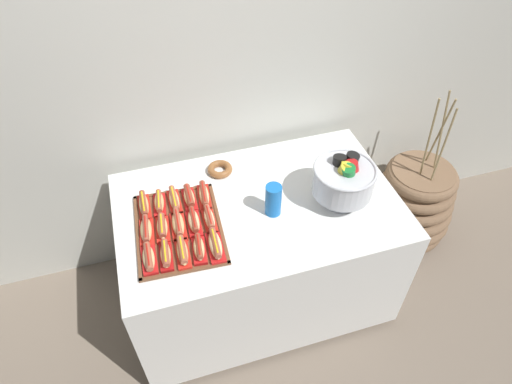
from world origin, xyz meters
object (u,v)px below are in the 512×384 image
object	(u,v)px
hot_dog_12	(174,200)
cup_stack	(273,200)
punch_bowl	(344,179)
hot_dog_1	(166,255)
hot_dog_14	(204,195)
buffet_table	(258,250)
hot_dog_8	(194,222)
hot_dog_4	(215,245)
hot_dog_10	(144,205)
floor_vase	(412,202)
hot_dog_6	(162,227)
hot_dog_2	(182,252)
hot_dog_9	(209,219)
hot_dog_5	(146,230)
serving_tray	(179,229)
hot_dog_0	(149,258)
hot_dog_3	(199,249)
donut	(220,169)
hot_dog_7	(178,224)
hot_dog_11	(159,203)
hot_dog_13	(189,197)

from	to	relation	value
hot_dog_12	cup_stack	xyz separation A→B (m)	(0.46, -0.19, 0.05)
cup_stack	punch_bowl	bearing A→B (deg)	-2.99
hot_dog_1	hot_dog_14	bearing A→B (deg)	52.57
buffet_table	hot_dog_8	distance (m)	0.54
hot_dog_4	hot_dog_8	bearing A→B (deg)	111.30
hot_dog_8	hot_dog_10	xyz separation A→B (m)	(-0.22, 0.18, -0.00)
floor_vase	hot_dog_14	distance (m)	1.51
hot_dog_1	hot_dog_6	size ratio (longest dim) A/B	0.99
hot_dog_2	punch_bowl	bearing A→B (deg)	8.36
floor_vase	punch_bowl	xyz separation A→B (m)	(-0.74, -0.28, 0.67)
hot_dog_9	hot_dog_14	bearing A→B (deg)	86.86
hot_dog_1	hot_dog_9	distance (m)	0.28
hot_dog_4	cup_stack	distance (m)	0.36
hot_dog_4	hot_dog_5	distance (m)	0.34
serving_tray	hot_dog_0	bearing A→B (deg)	-135.42
floor_vase	hot_dog_5	bearing A→B (deg)	-172.45
hot_dog_3	donut	size ratio (longest dim) A/B	1.15
hot_dog_12	cup_stack	world-z (taller)	cup_stack
floor_vase	hot_dog_6	bearing A→B (deg)	-171.97
hot_dog_5	serving_tray	bearing A→B (deg)	-3.14
hot_dog_3	hot_dog_9	xyz separation A→B (m)	(0.08, 0.16, 0.00)
hot_dog_0	hot_dog_9	distance (m)	0.34
hot_dog_3	hot_dog_7	xyz separation A→B (m)	(-0.07, 0.17, 0.00)
hot_dog_1	hot_dog_8	world-z (taller)	hot_dog_8
floor_vase	buffet_table	bearing A→B (deg)	-170.63
hot_dog_10	hot_dog_2	bearing A→B (deg)	-68.70
hot_dog_7	hot_dog_4	bearing A→B (deg)	-50.87
hot_dog_0	punch_bowl	bearing A→B (deg)	6.63
serving_tray	punch_bowl	distance (m)	0.84
hot_dog_6	hot_dog_11	bearing A→B (deg)	86.86
hot_dog_13	hot_dog_1	bearing A→B (deg)	-117.59
buffet_table	hot_dog_13	distance (m)	0.54
hot_dog_11	hot_dog_8	bearing A→B (deg)	-50.87
hot_dog_13	cup_stack	xyz separation A→B (m)	(0.38, -0.18, 0.05)
buffet_table	hot_dog_5	size ratio (longest dim) A/B	8.28
hot_dog_5	donut	bearing A→B (deg)	37.58
hot_dog_2	hot_dog_8	distance (m)	0.18
hot_dog_14	hot_dog_5	bearing A→B (deg)	-154.33
hot_dog_3	hot_dog_10	bearing A→B (deg)	121.15
hot_dog_12	donut	distance (m)	0.33
hot_dog_0	hot_dog_3	xyz separation A→B (m)	(0.22, -0.01, 0.00)
hot_dog_5	hot_dog_6	world-z (taller)	hot_dog_6
floor_vase	hot_dog_14	xyz separation A→B (m)	(-1.40, -0.08, 0.55)
hot_dog_4	punch_bowl	distance (m)	0.70
hot_dog_2	hot_dog_13	world-z (taller)	hot_dog_13
hot_dog_3	hot_dog_8	world-z (taller)	hot_dog_8
hot_dog_2	cup_stack	bearing A→B (deg)	16.47
buffet_table	hot_dog_5	distance (m)	0.70
hot_dog_0	hot_dog_5	xyz separation A→B (m)	(0.01, 0.16, 0.00)
buffet_table	punch_bowl	size ratio (longest dim) A/B	4.62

